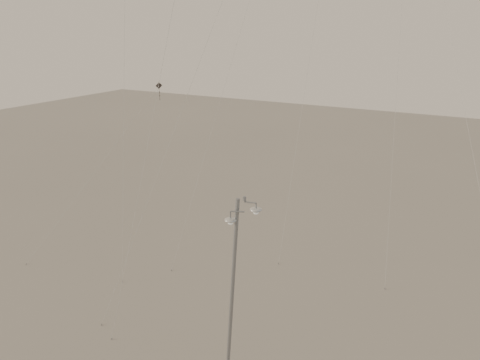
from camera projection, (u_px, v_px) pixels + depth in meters
The scene contains 4 objects.
street_lamp at pixel (234, 290), 21.29m from camera, with size 1.79×0.89×9.88m.
kite_3 at pixel (168, 40), 23.61m from camera, with size 2.71×5.73×22.15m.
kite_4 at pixel (447, 21), 27.01m from camera, with size 8.57×12.14×22.94m.
kite_6 at pixel (126, 131), 37.12m from camera, with size 4.41×11.64×12.28m.
Camera 1 is at (9.84, -17.05, 16.75)m, focal length 35.00 mm.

